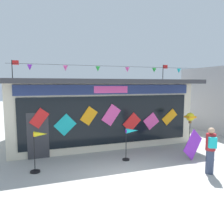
{
  "coord_description": "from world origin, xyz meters",
  "views": [
    {
      "loc": [
        -2.85,
        -6.36,
        3.21
      ],
      "look_at": [
        0.75,
        3.63,
        1.89
      ],
      "focal_mm": 36.28,
      "sensor_mm": 36.0,
      "label": 1
    }
  ],
  "objects_px": {
    "kite_shop_building": "(97,110)",
    "wind_spinner_left": "(131,136)",
    "person_near_camera": "(211,150)",
    "wind_spinner_center_left": "(190,119)",
    "display_kite_on_ground": "(193,145)",
    "wind_spinner_far_left": "(39,144)"
  },
  "relations": [
    {
      "from": "wind_spinner_far_left",
      "to": "wind_spinner_center_left",
      "type": "xyz_separation_m",
      "value": [
        6.85,
        0.27,
        0.51
      ]
    },
    {
      "from": "wind_spinner_center_left",
      "to": "wind_spinner_far_left",
      "type": "bearing_deg",
      "value": -177.71
    },
    {
      "from": "wind_spinner_far_left",
      "to": "wind_spinner_center_left",
      "type": "distance_m",
      "value": 6.87
    },
    {
      "from": "person_near_camera",
      "to": "wind_spinner_center_left",
      "type": "bearing_deg",
      "value": -86.59
    },
    {
      "from": "person_near_camera",
      "to": "display_kite_on_ground",
      "type": "xyz_separation_m",
      "value": [
        0.52,
        1.55,
        -0.26
      ]
    },
    {
      "from": "wind_spinner_center_left",
      "to": "display_kite_on_ground",
      "type": "xyz_separation_m",
      "value": [
        -0.59,
        -0.97,
        -0.92
      ]
    },
    {
      "from": "wind_spinner_far_left",
      "to": "wind_spinner_left",
      "type": "relative_size",
      "value": 1.11
    },
    {
      "from": "display_kite_on_ground",
      "to": "wind_spinner_center_left",
      "type": "bearing_deg",
      "value": 58.69
    },
    {
      "from": "wind_spinner_center_left",
      "to": "display_kite_on_ground",
      "type": "relative_size",
      "value": 1.58
    },
    {
      "from": "wind_spinner_left",
      "to": "wind_spinner_center_left",
      "type": "relative_size",
      "value": 0.73
    },
    {
      "from": "wind_spinner_center_left",
      "to": "person_near_camera",
      "type": "height_order",
      "value": "wind_spinner_center_left"
    },
    {
      "from": "wind_spinner_center_left",
      "to": "wind_spinner_left",
      "type": "bearing_deg",
      "value": -176.86
    },
    {
      "from": "kite_shop_building",
      "to": "wind_spinner_far_left",
      "type": "xyz_separation_m",
      "value": [
        -3.34,
        -4.0,
        -0.7
      ]
    },
    {
      "from": "person_near_camera",
      "to": "display_kite_on_ground",
      "type": "bearing_deg",
      "value": -81.34
    },
    {
      "from": "kite_shop_building",
      "to": "person_near_camera",
      "type": "bearing_deg",
      "value": -68.97
    },
    {
      "from": "wind_spinner_far_left",
      "to": "person_near_camera",
      "type": "distance_m",
      "value": 6.17
    },
    {
      "from": "kite_shop_building",
      "to": "person_near_camera",
      "type": "distance_m",
      "value": 6.75
    },
    {
      "from": "wind_spinner_far_left",
      "to": "person_near_camera",
      "type": "xyz_separation_m",
      "value": [
        5.74,
        -2.25,
        -0.15
      ]
    },
    {
      "from": "kite_shop_building",
      "to": "display_kite_on_ground",
      "type": "height_order",
      "value": "kite_shop_building"
    },
    {
      "from": "kite_shop_building",
      "to": "wind_spinner_center_left",
      "type": "relative_size",
      "value": 5.17
    },
    {
      "from": "wind_spinner_far_left",
      "to": "wind_spinner_left",
      "type": "xyz_separation_m",
      "value": [
        3.7,
        0.1,
        -0.0
      ]
    },
    {
      "from": "kite_shop_building",
      "to": "wind_spinner_left",
      "type": "relative_size",
      "value": 7.07
    }
  ]
}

